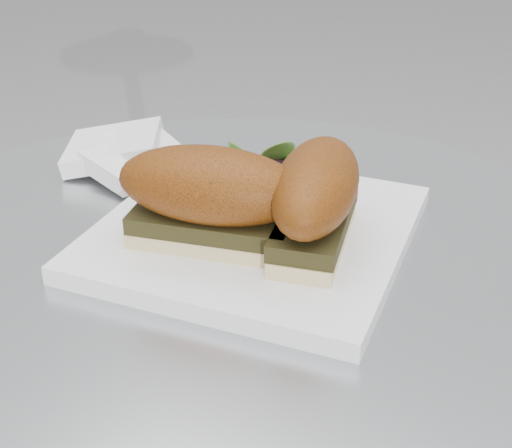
{
  "coord_description": "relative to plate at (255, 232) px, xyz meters",
  "views": [
    {
      "loc": [
        0.27,
        -0.38,
        1.03
      ],
      "look_at": [
        0.01,
        0.03,
        0.77
      ],
      "focal_mm": 50.0,
      "sensor_mm": 36.0,
      "label": 1
    }
  ],
  "objects": [
    {
      "name": "plate",
      "position": [
        0.0,
        0.0,
        0.0
      ],
      "size": [
        0.29,
        0.29,
        0.02
      ],
      "primitive_type": "cube",
      "rotation": [
        0.0,
        0.0,
        0.19
      ],
      "color": "white",
      "rests_on": "table"
    },
    {
      "name": "sandwich_left",
      "position": [
        -0.01,
        -0.04,
        0.05
      ],
      "size": [
        0.16,
        0.11,
        0.08
      ],
      "rotation": [
        0.0,
        0.0,
        0.32
      ],
      "color": "#D5B185",
      "rests_on": "plate"
    },
    {
      "name": "sandwich_right",
      "position": [
        0.06,
        -0.0,
        0.05
      ],
      "size": [
        0.1,
        0.15,
        0.08
      ],
      "rotation": [
        0.0,
        0.0,
        -1.26
      ],
      "color": "#D5B185",
      "rests_on": "plate"
    },
    {
      "name": "salad",
      "position": [
        -0.02,
        0.07,
        0.03
      ],
      "size": [
        0.1,
        0.1,
        0.05
      ],
      "primitive_type": null,
      "color": "#53862B",
      "rests_on": "plate"
    },
    {
      "name": "napkin",
      "position": [
        -0.19,
        0.05,
        0.0
      ],
      "size": [
        0.16,
        0.16,
        0.02
      ],
      "primitive_type": null,
      "rotation": [
        0.0,
        0.0,
        0.31
      ],
      "color": "white",
      "rests_on": "table"
    }
  ]
}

